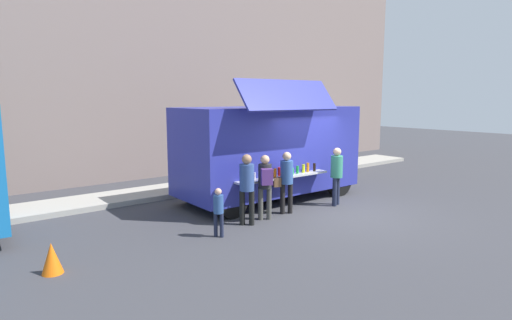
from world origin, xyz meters
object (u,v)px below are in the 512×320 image
object	(u,v)px
customer_rear_waiting	(247,183)
customer_extra_browsing	(337,171)
traffic_cone_orange	(52,258)
customer_mid_with_backpack	(265,181)
child_near_queue	(218,208)
customer_front_ordering	(286,177)
food_truck_main	(269,149)
trash_bin	(316,160)

from	to	relation	value
customer_rear_waiting	customer_extra_browsing	world-z (taller)	customer_rear_waiting
traffic_cone_orange	customer_mid_with_backpack	size ratio (longest dim) A/B	0.34
customer_rear_waiting	child_near_queue	xyz separation A→B (m)	(-1.01, -0.31, -0.37)
traffic_cone_orange	customer_rear_waiting	size ratio (longest dim) A/B	0.32
customer_front_ordering	food_truck_main	bearing A→B (deg)	-3.01
food_truck_main	customer_front_ordering	bearing A→B (deg)	-114.18
customer_mid_with_backpack	child_near_queue	xyz separation A→B (m)	(-1.62, -0.37, -0.35)
child_near_queue	food_truck_main	bearing A→B (deg)	-0.31
customer_front_ordering	customer_mid_with_backpack	xyz separation A→B (m)	(-0.79, -0.11, 0.03)
customer_mid_with_backpack	customer_extra_browsing	world-z (taller)	customer_extra_browsing
traffic_cone_orange	trash_bin	world-z (taller)	trash_bin
food_truck_main	trash_bin	distance (m)	5.11
traffic_cone_orange	trash_bin	distance (m)	11.64
trash_bin	customer_front_ordering	bearing A→B (deg)	-143.40
customer_front_ordering	customer_extra_browsing	distance (m)	1.71
traffic_cone_orange	food_truck_main	bearing A→B (deg)	15.73
traffic_cone_orange	customer_rear_waiting	xyz separation A→B (m)	(4.33, 0.15, 0.74)
customer_extra_browsing	child_near_queue	bearing A→B (deg)	73.43
food_truck_main	traffic_cone_orange	xyz separation A→B (m)	(-6.43, -1.81, -1.23)
food_truck_main	customer_rear_waiting	size ratio (longest dim) A/B	3.21
traffic_cone_orange	customer_mid_with_backpack	world-z (taller)	customer_mid_with_backpack
trash_bin	child_near_queue	bearing A→B (deg)	-150.38
customer_mid_with_backpack	trash_bin	bearing A→B (deg)	-27.74
traffic_cone_orange	customer_rear_waiting	bearing A→B (deg)	1.98
customer_mid_with_backpack	customer_rear_waiting	world-z (taller)	customer_rear_waiting
customer_mid_with_backpack	food_truck_main	bearing A→B (deg)	-14.09
food_truck_main	customer_extra_browsing	world-z (taller)	food_truck_main
food_truck_main	traffic_cone_orange	bearing A→B (deg)	-163.49
child_near_queue	customer_front_ordering	bearing A→B (deg)	-21.58
trash_bin	customer_rear_waiting	world-z (taller)	customer_rear_waiting
trash_bin	customer_front_ordering	xyz separation A→B (m)	(-5.14, -3.82, 0.46)
customer_front_ordering	customer_mid_with_backpack	bearing A→B (deg)	119.75
customer_extra_browsing	customer_front_ordering	bearing A→B (deg)	62.09
customer_front_ordering	customer_mid_with_backpack	world-z (taller)	customer_front_ordering
customer_front_ordering	customer_rear_waiting	distance (m)	1.41
food_truck_main	customer_mid_with_backpack	world-z (taller)	food_truck_main
child_near_queue	customer_mid_with_backpack	bearing A→B (deg)	-19.96
customer_extra_browsing	child_near_queue	xyz separation A→B (m)	(-4.10, -0.24, -0.33)
customer_rear_waiting	customer_extra_browsing	size ratio (longest dim) A/B	1.04
food_truck_main	customer_rear_waiting	world-z (taller)	food_truck_main
customer_mid_with_backpack	child_near_queue	bearing A→B (deg)	131.54
customer_mid_with_backpack	customer_rear_waiting	xyz separation A→B (m)	(-0.61, -0.05, 0.02)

